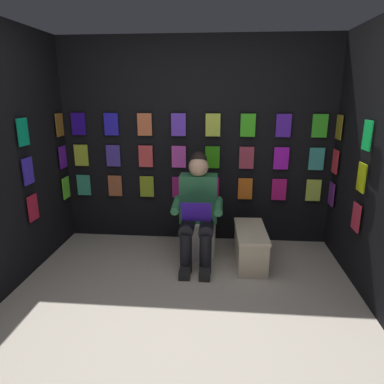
% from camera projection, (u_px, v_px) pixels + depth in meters
% --- Properties ---
extents(ground_plane, '(30.00, 30.00, 0.00)m').
position_uv_depth(ground_plane, '(177.00, 337.00, 2.62)').
color(ground_plane, '#B2A899').
extents(display_wall_back, '(3.31, 0.14, 2.41)m').
position_uv_depth(display_wall_back, '(196.00, 143.00, 4.15)').
color(display_wall_back, black).
rests_on(display_wall_back, ground).
extents(display_wall_left, '(0.14, 1.89, 2.41)m').
position_uv_depth(display_wall_left, '(374.00, 161.00, 3.06)').
color(display_wall_left, black).
rests_on(display_wall_left, ground).
extents(display_wall_right, '(0.14, 1.89, 2.41)m').
position_uv_depth(display_wall_right, '(18.00, 155.00, 3.33)').
color(display_wall_right, black).
rests_on(display_wall_right, ground).
extents(toilet, '(0.41, 0.55, 0.77)m').
position_uv_depth(toilet, '(199.00, 225.00, 3.95)').
color(toilet, white).
rests_on(toilet, ground).
extents(person_reading, '(0.53, 0.68, 1.19)m').
position_uv_depth(person_reading, '(198.00, 209.00, 3.66)').
color(person_reading, '#286B42').
rests_on(person_reading, ground).
extents(comic_longbox_near, '(0.34, 0.75, 0.38)m').
position_uv_depth(comic_longbox_near, '(250.00, 246.00, 3.73)').
color(comic_longbox_near, beige).
rests_on(comic_longbox_near, ground).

